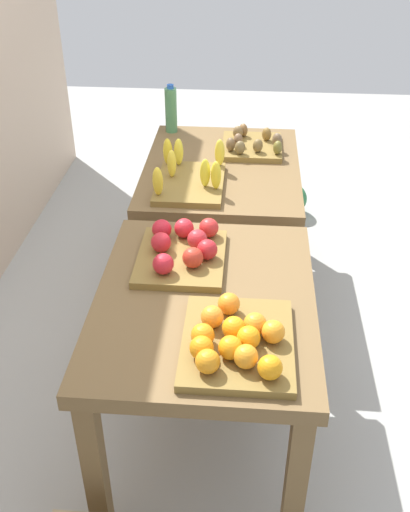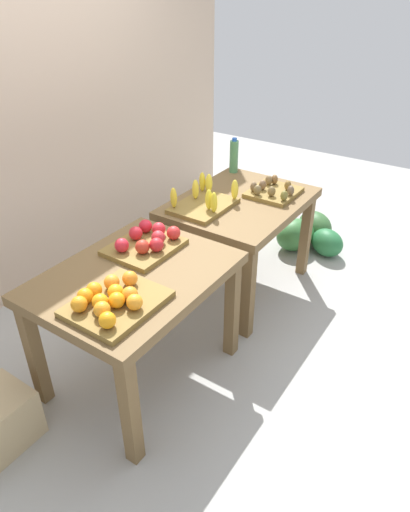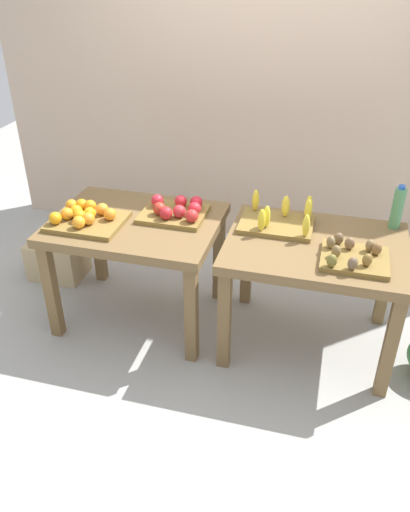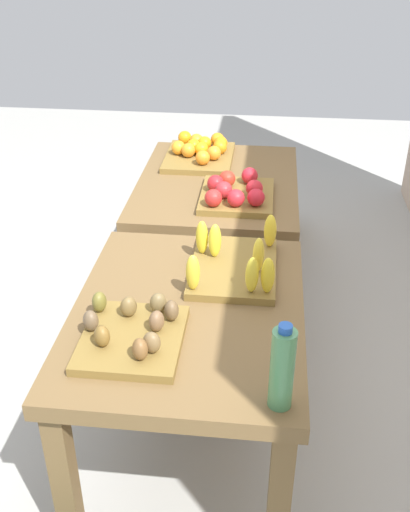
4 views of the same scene
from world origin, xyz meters
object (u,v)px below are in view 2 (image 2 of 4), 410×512
at_px(display_table_right, 240,213).
at_px(orange_bin, 113,300).
at_px(display_table_left, 136,289).
at_px(kiwi_bin, 273,191).
at_px(water_bottle, 234,156).
at_px(banana_crate, 204,201).
at_px(apple_bin, 147,242).
at_px(watermelon_pile, 310,233).

height_order(display_table_right, orange_bin, orange_bin).
bearing_deg(display_table_left, kiwi_bin, -6.51).
distance_m(display_table_left, display_table_right, 1.12).
bearing_deg(display_table_left, water_bottle, 11.53).
relative_size(banana_crate, water_bottle, 1.60).
relative_size(display_table_right, kiwi_bin, 2.89).
xyz_separation_m(display_table_right, kiwi_bin, (0.20, -0.15, 0.14)).
bearing_deg(apple_bin, display_table_right, -6.78).
bearing_deg(kiwi_bin, water_bottle, 63.60).
distance_m(apple_bin, banana_crate, 0.64).
bearing_deg(apple_bin, display_table_left, -155.71).
bearing_deg(kiwi_bin, apple_bin, 166.75).
bearing_deg(kiwi_bin, display_table_right, 143.15).
xyz_separation_m(apple_bin, banana_crate, (0.64, 0.04, 0.00)).
height_order(display_table_left, display_table_right, same).
height_order(display_table_left, kiwi_bin, kiwi_bin).
distance_m(apple_bin, watermelon_pile, 1.91).
relative_size(orange_bin, watermelon_pile, 0.64).
height_order(display_table_right, apple_bin, apple_bin).
distance_m(display_table_right, watermelon_pile, 1.04).
bearing_deg(watermelon_pile, display_table_left, 173.68).
height_order(display_table_left, banana_crate, banana_crate).
distance_m(display_table_left, banana_crate, 0.90).
relative_size(kiwi_bin, watermelon_pile, 0.52).
bearing_deg(watermelon_pile, banana_crate, 162.04).
distance_m(display_table_left, orange_bin, 0.34).
bearing_deg(display_table_left, display_table_right, 0.00).
relative_size(display_table_right, apple_bin, 2.57).
height_order(orange_bin, apple_bin, apple_bin).
distance_m(display_table_right, kiwi_bin, 0.29).
distance_m(orange_bin, apple_bin, 0.56).
bearing_deg(water_bottle, apple_bin, -170.89).
bearing_deg(water_bottle, display_table_right, -143.80).
bearing_deg(apple_bin, water_bottle, 9.11).
relative_size(banana_crate, watermelon_pile, 0.64).
bearing_deg(kiwi_bin, display_table_left, 173.49).
relative_size(orange_bin, kiwi_bin, 1.22).
height_order(orange_bin, banana_crate, banana_crate).
height_order(apple_bin, watermelon_pile, apple_bin).
bearing_deg(water_bottle, watermelon_pile, -49.94).
xyz_separation_m(display_table_left, orange_bin, (-0.28, -0.12, 0.15)).
bearing_deg(apple_bin, kiwi_bin, -13.25).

